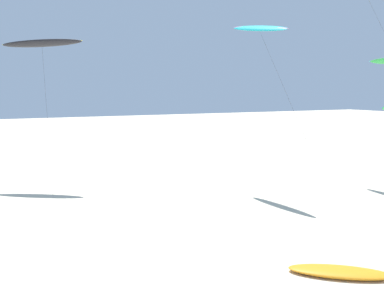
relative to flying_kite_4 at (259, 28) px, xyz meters
name	(u,v)px	position (x,y,z in m)	size (l,w,h in m)	color
flying_kite_4	(259,28)	(0.00, 0.00, 0.00)	(4.72, 8.98, 15.18)	#19B2B7
flying_kite_7	(42,43)	(-16.52, 11.55, -0.92)	(7.25, 8.24, 13.97)	black
grounded_kite_3	(340,272)	(-6.55, -16.17, -14.14)	(4.77, 4.14, 0.35)	orange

